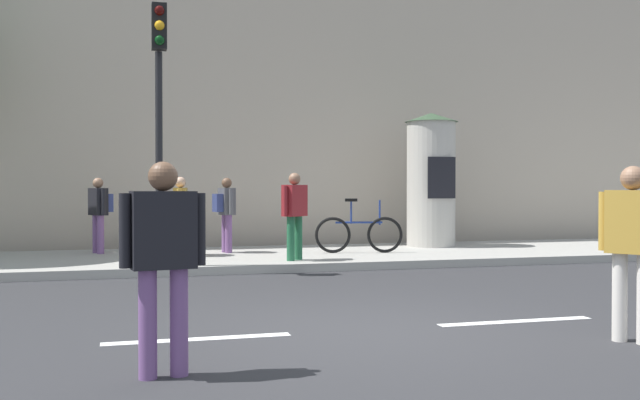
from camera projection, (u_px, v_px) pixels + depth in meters
The scene contains 13 objects.
ground_plane at pixel (367, 330), 7.39m from camera, with size 80.00×80.00×0.00m, color #2B2B2D.
sidewalk_curb at pixel (249, 258), 14.13m from camera, with size 36.00×4.00×0.15m, color #9E9B93.
lane_markings at pixel (367, 330), 7.39m from camera, with size 25.80×0.16×0.01m.
building_backdrop at pixel (215, 38), 18.86m from camera, with size 36.00×5.00×10.73m, color #B7A893.
traffic_light at pixel (159, 91), 11.91m from camera, with size 0.24×0.45×4.32m.
poster_column at pixel (431, 179), 16.12m from camera, with size 1.18×1.18×2.97m.
pedestrian_near_pole at pixel (163, 250), 5.53m from camera, with size 0.65×0.30×1.66m.
pedestrian_tallest at pixel (633, 239), 6.77m from camera, with size 0.45×0.53×1.66m.
pedestrian_in_dark_shirt at pixel (295, 209), 12.98m from camera, with size 0.52×0.49×1.57m.
pedestrian_in_light_jacket at pixel (182, 209), 13.85m from camera, with size 0.43×0.64×1.51m.
pedestrian_with_backpack at pixel (99, 208), 14.37m from camera, with size 0.49×0.59×1.51m.
pedestrian_in_red_top at pixel (226, 209), 14.52m from camera, with size 0.44×0.56×1.51m.
bicycle_leaning at pixel (359, 233), 14.47m from camera, with size 1.75×0.41×1.09m.
Camera 1 is at (-2.44, -6.97, 1.46)m, focal length 40.60 mm.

